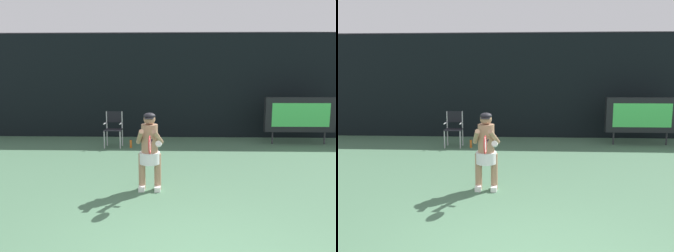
{
  "view_description": "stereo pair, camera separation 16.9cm",
  "coord_description": "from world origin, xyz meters",
  "views": [
    {
      "loc": [
        -0.26,
        -3.06,
        2.14
      ],
      "look_at": [
        -0.47,
        4.15,
        1.05
      ],
      "focal_mm": 34.94,
      "sensor_mm": 36.0,
      "label": 1
    },
    {
      "loc": [
        -0.09,
        -3.05,
        2.14
      ],
      "look_at": [
        -0.47,
        4.15,
        1.05
      ],
      "focal_mm": 34.94,
      "sensor_mm": 36.0,
      "label": 2
    }
  ],
  "objects": [
    {
      "name": "scoreboard",
      "position": [
        3.62,
        7.32,
        0.95
      ],
      "size": [
        2.2,
        0.21,
        1.5
      ],
      "color": "black",
      "rests_on": "ground"
    },
    {
      "name": "tennis_racket",
      "position": [
        -0.72,
        2.31,
        1.01
      ],
      "size": [
        0.03,
        0.6,
        0.31
      ],
      "rotation": [
        0.0,
        0.0,
        0.25
      ],
      "color": "black"
    },
    {
      "name": "backdrop_screen",
      "position": [
        0.0,
        8.5,
        1.81
      ],
      "size": [
        18.0,
        0.12,
        3.66
      ],
      "color": "black",
      "rests_on": "ground"
    },
    {
      "name": "water_bottle",
      "position": [
        -1.67,
        6.62,
        0.12
      ],
      "size": [
        0.07,
        0.07,
        0.27
      ],
      "color": "orange",
      "rests_on": "ground"
    },
    {
      "name": "tennis_player",
      "position": [
        -0.78,
        2.94,
        0.81
      ],
      "size": [
        0.53,
        0.61,
        1.48
      ],
      "color": "white",
      "rests_on": "ground"
    },
    {
      "name": "umpire_chair",
      "position": [
        -2.21,
        6.79,
        0.62
      ],
      "size": [
        0.52,
        0.44,
        1.08
      ],
      "color": "#B7B7BC",
      "rests_on": "ground"
    }
  ]
}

